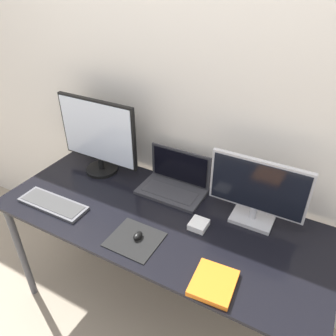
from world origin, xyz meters
TOP-DOWN VIEW (x-y plane):
  - wall_back at (0.00, 0.77)m, footprint 7.00×0.05m
  - desk at (0.00, 0.35)m, footprint 1.72×0.71m
  - monitor_left at (-0.53, 0.56)m, footprint 0.52×0.20m
  - monitor_right at (0.43, 0.56)m, footprint 0.47×0.14m
  - laptop at (-0.04, 0.60)m, footprint 0.37×0.22m
  - keyboard at (-0.54, 0.16)m, footprint 0.40×0.14m
  - mousepad at (-0.02, 0.16)m, footprint 0.24×0.22m
  - mouse at (-0.01, 0.17)m, footprint 0.04×0.06m
  - book at (0.41, 0.10)m, footprint 0.18×0.20m
  - power_brick at (0.21, 0.38)m, footprint 0.08×0.09m

SIDE VIEW (x-z plane):
  - desk at x=0.00m, z-range 0.30..1.08m
  - mousepad at x=-0.02m, z-range 0.78..0.78m
  - keyboard at x=-0.54m, z-range 0.78..0.79m
  - book at x=0.41m, z-range 0.78..0.80m
  - power_brick at x=0.21m, z-range 0.78..0.81m
  - mouse at x=-0.01m, z-range 0.78..0.81m
  - laptop at x=-0.04m, z-range 0.72..0.94m
  - monitor_right at x=0.43m, z-range 0.78..1.14m
  - monitor_left at x=-0.53m, z-range 0.78..1.25m
  - wall_back at x=0.00m, z-range 0.00..2.50m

